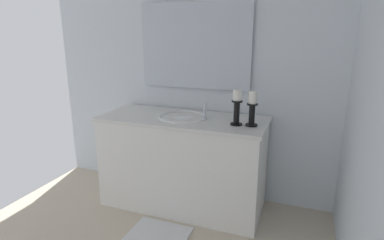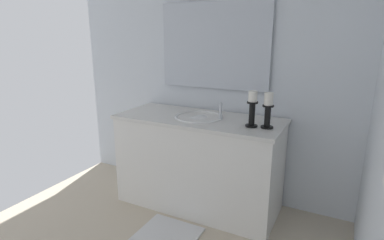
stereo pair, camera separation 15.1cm
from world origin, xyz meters
TOP-DOWN VIEW (x-y plane):
  - wall_left at (-1.47, 0.00)m, footprint 0.04×2.68m
  - vanity_cabinet at (-1.14, 0.09)m, footprint 0.58×1.38m
  - sink_basin at (-1.14, 0.09)m, footprint 0.40×0.40m
  - mirror at (-1.42, 0.09)m, footprint 0.02×0.99m
  - candle_holder_tall at (-1.10, 0.66)m, footprint 0.09×0.09m
  - candle_holder_short at (-1.08, 0.55)m, footprint 0.09×0.09m

SIDE VIEW (x-z plane):
  - vanity_cabinet at x=-1.14m, z-range 0.00..0.79m
  - sink_basin at x=-1.14m, z-range 0.63..0.88m
  - candle_holder_tall at x=-1.10m, z-range 0.80..1.06m
  - candle_holder_short at x=-1.08m, z-range 0.80..1.06m
  - wall_left at x=-1.47m, z-range 0.00..2.45m
  - mirror at x=-1.42m, z-range 0.99..1.71m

